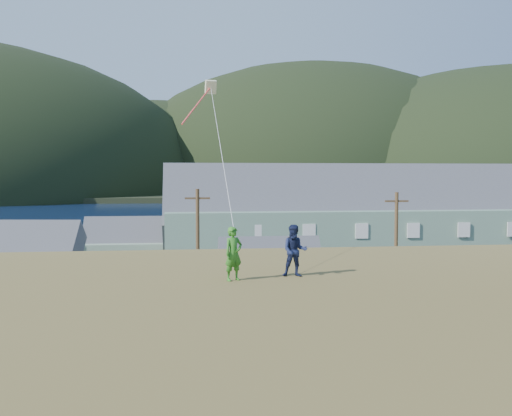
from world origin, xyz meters
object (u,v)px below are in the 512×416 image
(shed_white, at_px, (270,274))
(wharf, at_px, (162,249))
(lodge, at_px, (355,223))
(kite_flyer_green, at_px, (233,254))
(kite_flyer_navy, at_px, (295,251))
(shed_palegreen_far, at_px, (136,247))
(shed_palegreen_near, at_px, (19,260))

(shed_white, bearing_deg, wharf, 107.41)
(lodge, bearing_deg, kite_flyer_green, -111.69)
(wharf, distance_m, kite_flyer_green, 59.94)
(wharf, distance_m, kite_flyer_navy, 59.71)
(lodge, bearing_deg, wharf, 137.65)
(lodge, distance_m, kite_flyer_green, 44.10)
(wharf, bearing_deg, shed_palegreen_far, -97.39)
(shed_white, distance_m, shed_palegreen_far, 19.93)
(shed_palegreen_near, distance_m, shed_white, 22.12)
(lodge, height_order, shed_palegreen_near, lodge)
(kite_flyer_green, xyz_separation_m, kite_flyer_navy, (1.80, 0.40, 0.00))
(shed_palegreen_near, bearing_deg, shed_white, -12.84)
(lodge, distance_m, shed_palegreen_far, 22.75)
(shed_palegreen_near, relative_size, shed_palegreen_far, 1.04)
(kite_flyer_green, bearing_deg, lodge, 39.94)
(shed_white, xyz_separation_m, shed_palegreen_far, (-11.69, 16.14, 0.25))
(wharf, bearing_deg, lodge, -41.73)
(wharf, bearing_deg, kite_flyer_navy, -83.79)
(shed_white, xyz_separation_m, kite_flyer_navy, (-3.28, -27.32, 5.50))
(wharf, height_order, kite_flyer_navy, kite_flyer_navy)
(wharf, relative_size, shed_palegreen_near, 2.38)
(shed_white, relative_size, shed_palegreen_far, 0.76)
(wharf, distance_m, lodge, 27.79)
(lodge, bearing_deg, shed_palegreen_far, 172.30)
(kite_flyer_green, height_order, kite_flyer_navy, kite_flyer_navy)
(wharf, height_order, shed_palegreen_far, shed_palegreen_far)
(shed_white, xyz_separation_m, kite_flyer_green, (-5.08, -27.72, 5.50))
(shed_palegreen_far, height_order, kite_flyer_navy, kite_flyer_navy)
(shed_white, bearing_deg, shed_palegreen_far, 126.27)
(wharf, height_order, shed_white, shed_white)
(lodge, relative_size, kite_flyer_navy, 25.98)
(shed_palegreen_near, xyz_separation_m, kite_flyer_navy, (17.52, -34.84, 5.15))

